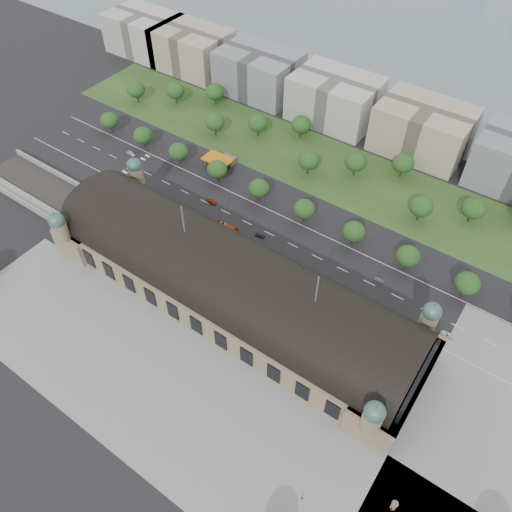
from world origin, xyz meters
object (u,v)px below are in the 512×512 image
Objects in this scene: traffic_car_4 at (260,235)px; bus_mid at (312,275)px; parked_car_4 at (214,239)px; traffic_car_5 at (379,280)px; traffic_car_3 at (212,202)px; bus_west at (226,227)px; traffic_car_1 at (131,154)px; parked_car_1 at (140,192)px; pedestrian_2 at (391,509)px; bus_east at (288,263)px; parked_car_2 at (159,211)px; petrol_station at (224,160)px; parked_car_3 at (183,223)px; traffic_car_6 at (447,334)px; advertising_column at (394,505)px; pedestrian_1 at (302,499)px; parked_car_5 at (220,234)px; parked_car_6 at (211,237)px; parked_car_0 at (128,186)px.

traffic_car_4 is 31.22m from bus_mid.
traffic_car_4 is 19.68m from parked_car_4.
traffic_car_4 is 1.16× the size of traffic_car_5.
traffic_car_3 is 19.14m from bus_west.
parked_car_1 is (24.85, -19.32, -0.05)m from traffic_car_1.
traffic_car_3 is 3.24× the size of pedestrian_2.
parked_car_2 is at bearing 100.57° from bus_east.
petrol_station reaches higher than bus_west.
bus_west reaches higher than parked_car_1.
parked_car_2 is 0.34× the size of bus_mid.
bus_west is (18.09, 8.12, 0.92)m from parked_car_3.
traffic_car_6 is (114.84, -7.18, -0.05)m from traffic_car_3.
advertising_column is 2.08× the size of pedestrian_1.
parked_car_5 reaches higher than parked_car_6.
parked_car_4 reaches higher than parked_car_2.
petrol_station reaches higher than parked_car_3.
parked_car_0 is 1.02× the size of parked_car_4.
advertising_column reaches higher than parked_car_4.
bus_west reaches higher than traffic_car_6.
traffic_car_1 is 107.24m from bus_east.
traffic_car_1 is 1.01× the size of traffic_car_6.
parked_car_3 is at bearing 102.00° from bus_east.
parked_car_0 is at bearing 93.86° from bus_mid.
bus_mid is (30.36, -7.21, 1.00)m from traffic_car_4.
parked_car_6 is (-2.21, -4.00, -0.09)m from parked_car_5.
parked_car_0 is 0.88× the size of parked_car_6.
pedestrian_1 is (87.16, -67.06, 0.16)m from parked_car_6.
pedestrian_2 is (8.40, -65.86, 0.09)m from traffic_car_6.
bus_west is (0.49, 8.12, 0.87)m from parked_car_4.
parked_car_1 is 3.13× the size of pedestrian_1.
parked_car_3 is 0.31× the size of bus_mid.
parked_car_4 is at bearing 172.71° from bus_west.
traffic_car_6 is (127.97, -33.32, -2.27)m from petrol_station.
bus_east is at bearing 92.71° from bus_mid.
petrol_station is at bearing 173.51° from parked_car_3.
traffic_car_5 is at bearing 65.64° from parked_car_2.
petrol_station is 7.91× the size of pedestrian_1.
parked_car_3 is (-85.19, -20.19, 0.03)m from traffic_car_5.
traffic_car_1 is at bearing -165.40° from parked_car_1.
parked_car_1 reaches higher than traffic_car_3.
advertising_column reaches higher than traffic_car_4.
traffic_car_4 is 106.96m from pedestrian_1.
traffic_car_1 reaches higher than parked_car_4.
parked_car_3 is (13.97, 0.00, 0.03)m from parked_car_2.
parked_car_1 is at bearing 159.51° from advertising_column.
parked_car_1 is (-18.60, -40.28, -2.18)m from petrol_station.
bus_mid reaches higher than pedestrian_2.
parked_car_5 is at bearing 173.98° from bus_west.
parked_car_0 reaches higher than traffic_car_5.
pedestrian_1 reaches higher than traffic_car_3.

